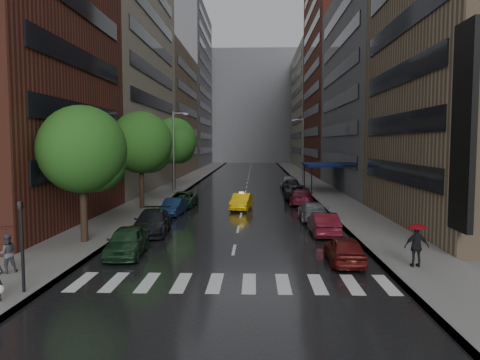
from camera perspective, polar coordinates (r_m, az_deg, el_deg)
name	(u,v)px	position (r m, az deg, el deg)	size (l,w,h in m)	color
ground	(230,270)	(21.63, -1.24, -10.92)	(220.00, 220.00, 0.00)	gray
road	(248,181)	(71.06, 0.97, -0.06)	(14.00, 140.00, 0.01)	black
sidewalk_left	(189,180)	(71.76, -6.24, 0.01)	(4.00, 140.00, 0.15)	gray
sidewalk_right	(307,180)	(71.47, 8.20, -0.03)	(4.00, 140.00, 0.15)	gray
crosswalk	(232,283)	(19.70, -0.97, -12.45)	(13.15, 2.80, 0.01)	silver
buildings_left	(160,82)	(81.86, -9.70, 11.70)	(8.00, 108.00, 38.00)	maroon
buildings_right	(341,85)	(79.28, 12.18, 11.20)	(8.05, 109.10, 36.00)	#937A5B
building_far	(252,108)	(139.19, 1.44, 8.81)	(40.00, 14.00, 32.00)	slate
tree_near	(82,150)	(27.78, -18.68, 3.54)	(4.95, 4.95, 7.88)	#382619
tree_mid	(141,142)	(40.76, -11.97, 4.50)	(5.30, 5.30, 8.45)	#382619
tree_far	(174,141)	(56.24, -8.11, 4.76)	(5.49, 5.49, 8.75)	#382619
taxi	(241,202)	(40.36, 0.18, -2.65)	(1.47, 4.23, 1.39)	yellow
parked_cars_left	(163,214)	(33.67, -9.36, -4.12)	(2.47, 22.91, 1.50)	#1A3920
parked_cars_right	(300,196)	(44.60, 7.36, -1.93)	(2.99, 42.65, 1.59)	#5B1312
ped_black_umbrella	(7,245)	(22.74, -26.57, -7.07)	(1.05, 1.02, 2.09)	#4B4C51
ped_red_umbrella	(417,241)	(22.77, 20.75, -7.00)	(1.11, 0.82, 2.01)	black
traffic_light	(22,238)	(19.44, -25.04, -6.39)	(0.18, 0.15, 3.45)	black
street_lamp_left	(174,151)	(51.59, -8.02, 3.56)	(1.74, 0.22, 9.00)	gray
street_lamp_right	(302,149)	(66.14, 7.62, 3.79)	(1.74, 0.22, 9.00)	gray
awning	(321,165)	(56.42, 9.89, 1.84)	(4.00, 8.00, 3.12)	navy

